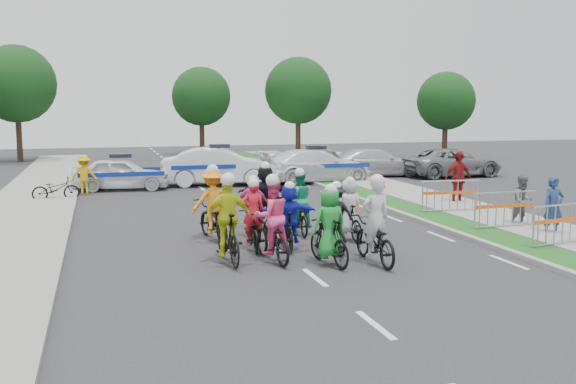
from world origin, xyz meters
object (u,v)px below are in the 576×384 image
object	(u,v)px
tree_1	(298,91)
rider_2	(272,229)
cone_0	(354,198)
tree_2	(446,101)
spectator_0	(553,207)
marshal_hiviz	(84,175)
spectator_2	(458,178)
rider_7	(348,215)
rider_4	(335,222)
civilian_sedan	(376,162)
barrier_0	(563,226)
rider_8	(299,209)
spectator_1	(523,201)
rider_5	(289,220)
barrier_2	(450,197)
rider_11	(265,200)
rider_9	(252,213)
parked_bike	(56,189)
tree_4	(201,97)
rider_6	(253,226)
rider_0	(375,234)
cone_1	(382,183)
rider_3	(228,229)
civilian_suv	(453,163)
police_car_1	(220,167)
police_car_0	(121,174)
barrier_1	(504,211)
rider_1	(329,233)
rider_10	(213,211)

from	to	relation	value
tree_1	rider_2	bearing A→B (deg)	-108.47
cone_0	tree_2	bearing A→B (deg)	52.27
spectator_0	marshal_hiviz	xyz separation A→B (m)	(-12.28, 12.28, -0.02)
spectator_2	rider_7	bearing A→B (deg)	-150.86
rider_4	cone_0	bearing A→B (deg)	-112.25
civilian_sedan	barrier_0	world-z (taller)	civilian_sedan
rider_8	spectator_1	size ratio (longest dim) A/B	1.20
rider_2	rider_5	size ratio (longest dim) A/B	1.19
barrier_2	rider_11	bearing A→B (deg)	-175.60
rider_9	cone_0	xyz separation A→B (m)	(4.49, 3.78, -0.31)
parked_bike	tree_4	bearing A→B (deg)	-29.94
rider_2	rider_6	bearing A→B (deg)	-91.27
rider_0	cone_1	distance (m)	12.52
tree_1	rider_3	bearing A→B (deg)	-110.29
civilian_suv	barrier_0	xyz separation A→B (m)	(-6.08, -15.36, -0.14)
rider_6	police_car_1	xyz separation A→B (m)	(1.56, 12.97, 0.25)
rider_7	police_car_0	size ratio (longest dim) A/B	0.42
rider_9	spectator_1	size ratio (longest dim) A/B	1.10
rider_8	police_car_0	bearing A→B (deg)	-65.48
rider_3	police_car_0	size ratio (longest dim) A/B	0.51
police_car_0	spectator_0	distance (m)	17.16
barrier_2	civilian_sedan	bearing A→B (deg)	77.68
rider_3	rider_7	xyz separation A→B (m)	(3.51, 1.59, -0.12)
rider_8	tree_4	distance (m)	29.81
barrier_1	rider_1	bearing A→B (deg)	-159.38
rider_7	police_car_0	xyz separation A→B (m)	(-5.35, 12.21, 0.02)
civilian_sedan	tree_1	xyz separation A→B (m)	(-0.18, 12.55, 3.85)
rider_4	rider_9	distance (m)	2.58
rider_1	tree_1	bearing A→B (deg)	-115.00
rider_2	rider_4	size ratio (longest dim) A/B	1.19
barrier_1	barrier_2	distance (m)	2.91
rider_10	civilian_sedan	bearing A→B (deg)	-138.47
police_car_0	rider_8	bearing A→B (deg)	-151.38
tree_4	rider_6	bearing A→B (deg)	-96.61
barrier_0	rider_4	bearing A→B (deg)	163.69
civilian_sedan	spectator_0	distance (m)	15.33
rider_10	parked_bike	bearing A→B (deg)	-72.75
rider_1	spectator_1	xyz separation A→B (m)	(6.92, 2.63, 0.05)
rider_9	civilian_sedan	bearing A→B (deg)	-118.13
tree_2	rider_0	bearing A→B (deg)	-122.93
rider_1	spectator_1	size ratio (longest dim) A/B	1.19
police_car_1	spectator_1	distance (m)	14.02
rider_5	spectator_0	xyz separation A→B (m)	(7.29, -0.46, 0.09)
rider_5	rider_8	world-z (taller)	rider_8
rider_5	tree_4	world-z (taller)	tree_4
barrier_1	cone_0	world-z (taller)	barrier_1
rider_5	cone_1	distance (m)	11.63
police_car_0	civilian_sedan	bearing A→B (deg)	-74.07
rider_6	marshal_hiviz	size ratio (longest dim) A/B	1.14
tree_2	civilian_suv	bearing A→B (deg)	-118.01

